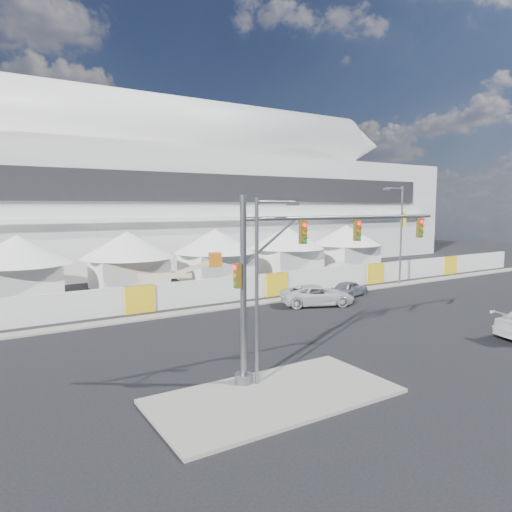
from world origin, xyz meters
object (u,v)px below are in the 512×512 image
pickup_curb (317,295)px  streetlight_curb (400,228)px  traffic_mast (292,274)px  lot_car_b (405,265)px  boom_lift (157,290)px  sedan_silver (350,289)px  lot_car_a (345,271)px  streetlight_median (261,278)px

pickup_curb → streetlight_curb: 13.81m
pickup_curb → traffic_mast: 15.63m
lot_car_b → boom_lift: size_ratio=0.48×
sedan_silver → traffic_mast: (-15.10, -12.10, 4.00)m
lot_car_a → lot_car_b: 10.18m
sedan_silver → streetlight_median: bearing=111.4°
streetlight_median → boom_lift: 19.08m
lot_car_b → boom_lift: bearing=105.7°
streetlight_median → boom_lift: streetlight_median is taller
pickup_curb → lot_car_a: lot_car_a is taller
lot_car_b → streetlight_median: bearing=133.5°
lot_car_a → lot_car_b: bearing=-73.9°
sedan_silver → pickup_curb: 4.73m
lot_car_a → streetlight_curb: bearing=-153.7°
pickup_curb → sedan_silver: bearing=-53.4°
traffic_mast → streetlight_median: bearing=-169.2°
traffic_mast → streetlight_curb: bearing=30.8°
boom_lift → sedan_silver: bearing=-0.4°
traffic_mast → boom_lift: size_ratio=1.51×
sedan_silver → streetlight_curb: (8.05, 1.72, 4.88)m
pickup_curb → lot_car_b: bearing=-44.8°
sedan_silver → streetlight_curb: size_ratio=0.42×
sedan_silver → lot_car_a: bearing=-55.9°
pickup_curb → streetlight_curb: streetlight_curb is taller
lot_car_a → traffic_mast: bearing=145.5°
sedan_silver → streetlight_median: 21.43m
pickup_curb → traffic_mast: (-10.54, -10.86, 3.90)m
pickup_curb → lot_car_a: 14.33m
lot_car_b → streetlight_curb: 11.95m
lot_car_a → streetlight_median: size_ratio=0.62×
streetlight_median → pickup_curb: bearing=42.1°
lot_car_a → lot_car_b: size_ratio=1.25×
lot_car_b → traffic_mast: size_ratio=0.32×
boom_lift → traffic_mast: bearing=-68.6°
lot_car_a → streetlight_median: bearing=143.7°
pickup_curb → traffic_mast: bearing=157.3°
pickup_curb → streetlight_curb: bearing=-55.4°
traffic_mast → boom_lift: bearing=89.4°
pickup_curb → boom_lift: size_ratio=0.70×
streetlight_median → streetlight_curb: size_ratio=0.82×
sedan_silver → lot_car_a: (6.67, 7.67, 0.12)m
lot_car_b → streetlight_median: (-33.81, -20.63, 4.03)m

